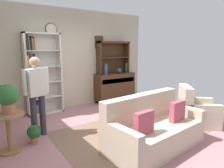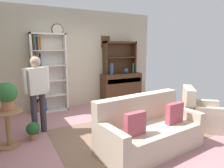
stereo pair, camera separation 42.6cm
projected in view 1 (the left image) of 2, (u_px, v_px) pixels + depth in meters
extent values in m
cube|color=#B27A7F|center=(113.00, 130.00, 4.29)|extent=(5.40, 4.60, 0.02)
cube|color=#BCB299|center=(72.00, 59.00, 5.78)|extent=(5.00, 0.06, 2.80)
cylinder|color=beige|center=(51.00, 29.00, 5.28)|extent=(0.28, 0.03, 0.28)
torus|color=#382314|center=(51.00, 29.00, 5.28)|extent=(0.31, 0.02, 0.31)
cube|color=#4C2D19|center=(99.00, 42.00, 6.13)|extent=(0.28, 0.03, 0.36)
cube|color=#846651|center=(129.00, 132.00, 4.16)|extent=(2.94, 1.87, 0.01)
cube|color=silver|center=(26.00, 75.00, 4.96)|extent=(0.04, 0.30, 2.10)
cube|color=silver|center=(60.00, 73.00, 5.43)|extent=(0.04, 0.30, 2.10)
cube|color=silver|center=(41.00, 33.00, 5.01)|extent=(0.90, 0.30, 0.04)
cube|color=silver|center=(46.00, 112.00, 5.38)|extent=(0.90, 0.30, 0.04)
cube|color=silver|center=(42.00, 73.00, 5.31)|extent=(0.90, 0.01, 2.10)
cube|color=silver|center=(45.00, 97.00, 5.30)|extent=(0.86, 0.30, 0.02)
cube|color=#723F7F|center=(31.00, 110.00, 5.12)|extent=(0.04, 0.21, 0.23)
cube|color=#CC7233|center=(33.00, 108.00, 5.15)|extent=(0.04, 0.19, 0.28)
cube|color=#3F3833|center=(34.00, 107.00, 5.17)|extent=(0.03, 0.15, 0.33)
cube|color=gray|center=(36.00, 109.00, 5.20)|extent=(0.04, 0.16, 0.23)
cube|color=#284C8C|center=(38.00, 107.00, 5.22)|extent=(0.04, 0.20, 0.31)
cube|color=#284C8C|center=(40.00, 107.00, 5.24)|extent=(0.04, 0.14, 0.31)
cube|color=silver|center=(44.00, 82.00, 5.23)|extent=(0.86, 0.30, 0.02)
cube|color=gray|center=(29.00, 93.00, 5.05)|extent=(0.04, 0.11, 0.27)
cube|color=#CC7233|center=(31.00, 93.00, 5.07)|extent=(0.03, 0.22, 0.28)
cube|color=#CC7233|center=(33.00, 94.00, 5.09)|extent=(0.03, 0.22, 0.22)
cube|color=#CC7233|center=(34.00, 92.00, 5.11)|extent=(0.04, 0.14, 0.31)
cube|color=#284C8C|center=(36.00, 92.00, 5.14)|extent=(0.03, 0.19, 0.29)
cube|color=silver|center=(43.00, 66.00, 5.16)|extent=(0.86, 0.30, 0.02)
cube|color=gold|center=(28.00, 76.00, 4.96)|extent=(0.02, 0.13, 0.34)
cube|color=#B22D33|center=(29.00, 77.00, 4.98)|extent=(0.03, 0.12, 0.28)
cube|color=gray|center=(31.00, 78.00, 5.01)|extent=(0.04, 0.13, 0.24)
cube|color=gray|center=(33.00, 76.00, 5.03)|extent=(0.04, 0.23, 0.34)
cube|color=gray|center=(34.00, 77.00, 5.05)|extent=(0.03, 0.19, 0.29)
cube|color=gray|center=(36.00, 75.00, 5.07)|extent=(0.03, 0.17, 0.35)
cube|color=gray|center=(38.00, 77.00, 5.10)|extent=(0.04, 0.16, 0.28)
cube|color=silver|center=(42.00, 50.00, 5.09)|extent=(0.86, 0.30, 0.02)
cube|color=gold|center=(27.00, 61.00, 4.90)|extent=(0.04, 0.22, 0.28)
cube|color=#CC7233|center=(29.00, 60.00, 4.92)|extent=(0.03, 0.16, 0.32)
cube|color=#3F3833|center=(30.00, 60.00, 4.94)|extent=(0.04, 0.22, 0.33)
cube|color=#CC7233|center=(32.00, 61.00, 4.96)|extent=(0.02, 0.15, 0.29)
cube|color=#337247|center=(33.00, 62.00, 4.98)|extent=(0.03, 0.19, 0.23)
cube|color=#284C8C|center=(34.00, 60.00, 4.99)|extent=(0.02, 0.20, 0.31)
cube|color=#CC7233|center=(25.00, 44.00, 4.82)|extent=(0.02, 0.12, 0.28)
cube|color=#3F3833|center=(27.00, 44.00, 4.84)|extent=(0.02, 0.21, 0.31)
cube|color=#337247|center=(28.00, 43.00, 4.85)|extent=(0.03, 0.22, 0.34)
cube|color=#723F7F|center=(30.00, 45.00, 4.88)|extent=(0.03, 0.12, 0.26)
cube|color=#3F3833|center=(31.00, 43.00, 4.89)|extent=(0.03, 0.20, 0.33)
cube|color=gold|center=(32.00, 44.00, 4.91)|extent=(0.03, 0.13, 0.28)
cube|color=#CC7233|center=(34.00, 43.00, 4.93)|extent=(0.02, 0.17, 0.33)
cube|color=#422816|center=(115.00, 86.00, 6.45)|extent=(1.30, 0.45, 0.82)
cube|color=#422816|center=(102.00, 104.00, 6.06)|extent=(0.06, 0.06, 0.10)
cube|color=#422816|center=(132.00, 98.00, 6.72)|extent=(0.06, 0.06, 0.10)
cube|color=#422816|center=(96.00, 101.00, 6.34)|extent=(0.06, 0.06, 0.10)
cube|color=#422816|center=(126.00, 96.00, 7.00)|extent=(0.06, 0.06, 0.10)
cube|color=#352012|center=(119.00, 81.00, 6.23)|extent=(1.20, 0.01, 0.14)
cube|color=#422816|center=(99.00, 58.00, 6.06)|extent=(0.04, 0.26, 1.00)
cube|color=#422816|center=(127.00, 57.00, 6.64)|extent=(0.04, 0.26, 1.00)
cube|color=#422816|center=(113.00, 42.00, 6.26)|extent=(1.10, 0.26, 0.06)
cube|color=#422816|center=(113.00, 57.00, 6.35)|extent=(1.06, 0.26, 0.02)
cube|color=#422816|center=(111.00, 57.00, 6.45)|extent=(1.10, 0.01, 1.00)
cylinder|color=#33476B|center=(106.00, 69.00, 6.06)|extent=(0.11, 0.11, 0.33)
ellipsoid|color=#33476B|center=(119.00, 71.00, 6.37)|extent=(0.15, 0.15, 0.17)
cylinder|color=#194223|center=(126.00, 68.00, 6.49)|extent=(0.07, 0.07, 0.31)
cube|color=beige|center=(155.00, 136.00, 3.48)|extent=(1.87, 1.02, 0.42)
cube|color=beige|center=(142.00, 107.00, 3.65)|extent=(1.81, 0.37, 0.48)
cube|color=beige|center=(120.00, 146.00, 2.95)|extent=(0.22, 0.86, 0.60)
cube|color=beige|center=(182.00, 120.00, 3.99)|extent=(0.22, 0.86, 0.60)
cube|color=#B74C5B|center=(144.00, 123.00, 3.04)|extent=(0.37, 0.13, 0.36)
cube|color=#B74C5B|center=(177.00, 111.00, 3.60)|extent=(0.37, 0.13, 0.36)
cube|color=white|center=(142.00, 94.00, 3.61)|extent=(0.38, 0.21, 0.00)
cube|color=beige|center=(198.00, 116.00, 4.56)|extent=(1.08, 1.08, 0.40)
cube|color=beige|center=(186.00, 96.00, 4.52)|extent=(0.63, 0.68, 0.48)
cube|color=beige|center=(202.00, 117.00, 4.25)|extent=(0.68, 0.62, 0.55)
cube|color=beige|center=(195.00, 109.00, 4.84)|extent=(0.68, 0.62, 0.55)
cylinder|color=#997047|center=(7.00, 115.00, 3.27)|extent=(0.52, 0.52, 0.03)
cylinder|color=#997047|center=(9.00, 134.00, 3.32)|extent=(0.08, 0.08, 0.63)
cylinder|color=#997047|center=(11.00, 151.00, 3.38)|extent=(0.36, 0.36, 0.03)
cylinder|color=#AD6B4C|center=(9.00, 108.00, 3.29)|extent=(0.20, 0.20, 0.16)
sphere|color=#2D6B33|center=(7.00, 95.00, 3.25)|extent=(0.35, 0.35, 0.35)
ellipsoid|color=#2D6B33|center=(6.00, 91.00, 3.34)|extent=(0.10, 0.06, 0.24)
ellipsoid|color=#2D6B33|center=(2.00, 92.00, 3.29)|extent=(0.10, 0.06, 0.24)
cylinder|color=#AD6B4C|center=(34.00, 140.00, 3.68)|extent=(0.14, 0.14, 0.12)
sphere|color=#235B2D|center=(34.00, 132.00, 3.65)|extent=(0.24, 0.24, 0.24)
ellipsoid|color=#235B2D|center=(39.00, 129.00, 3.68)|extent=(0.07, 0.04, 0.17)
ellipsoid|color=#235B2D|center=(34.00, 132.00, 3.56)|extent=(0.07, 0.04, 0.17)
ellipsoid|color=#235B2D|center=(33.00, 132.00, 3.56)|extent=(0.07, 0.04, 0.17)
ellipsoid|color=#235B2D|center=(39.00, 130.00, 3.66)|extent=(0.07, 0.04, 0.17)
cylinder|color=#38333D|center=(34.00, 117.00, 3.85)|extent=(0.15, 0.15, 0.82)
cylinder|color=#38333D|center=(43.00, 115.00, 3.98)|extent=(0.15, 0.15, 0.82)
cube|color=silver|center=(36.00, 82.00, 3.80)|extent=(0.38, 0.28, 0.52)
sphere|color=tan|center=(35.00, 62.00, 3.73)|extent=(0.24, 0.24, 0.20)
cylinder|color=silver|center=(24.00, 82.00, 3.63)|extent=(0.10, 0.10, 0.48)
cylinder|color=silver|center=(47.00, 80.00, 3.95)|extent=(0.10, 0.10, 0.48)
cube|color=#422816|center=(124.00, 113.00, 4.13)|extent=(0.80, 0.50, 0.03)
cube|color=#422816|center=(115.00, 130.00, 3.78)|extent=(0.05, 0.05, 0.39)
cube|color=#422816|center=(144.00, 122.00, 4.19)|extent=(0.05, 0.05, 0.39)
cube|color=#422816|center=(103.00, 123.00, 4.14)|extent=(0.05, 0.05, 0.39)
cube|color=#422816|center=(131.00, 116.00, 4.55)|extent=(0.05, 0.05, 0.39)
cube|color=gray|center=(123.00, 113.00, 4.01)|extent=(0.17, 0.15, 0.03)
cube|color=#723F7F|center=(123.00, 112.00, 4.02)|extent=(0.19, 0.14, 0.03)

